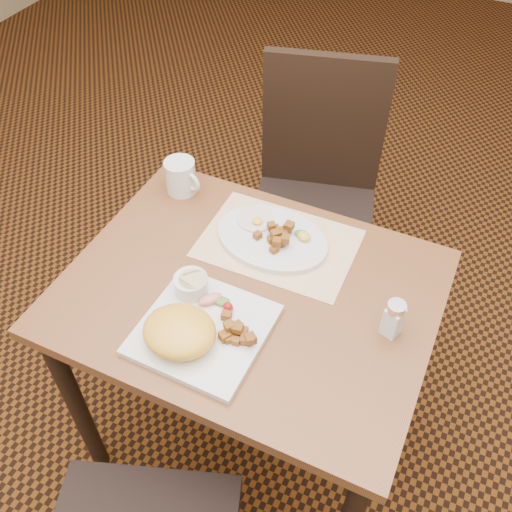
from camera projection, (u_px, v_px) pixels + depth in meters
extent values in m
plane|color=black|center=(251.00, 431.00, 1.94)|extent=(8.00, 8.00, 0.00)
cube|color=brown|center=(249.00, 293.00, 1.41)|extent=(0.90, 0.70, 0.03)
cylinder|color=black|center=(77.00, 406.00, 1.61)|extent=(0.05, 0.05, 0.71)
cylinder|color=black|center=(183.00, 265.00, 1.99)|extent=(0.05, 0.05, 0.71)
cylinder|color=black|center=(409.00, 345.00, 1.75)|extent=(0.05, 0.05, 0.71)
cube|color=black|center=(311.00, 221.00, 2.01)|extent=(0.51, 0.51, 0.05)
cylinder|color=black|center=(357.00, 240.00, 2.28)|extent=(0.04, 0.04, 0.42)
cylinder|color=black|center=(351.00, 309.00, 2.04)|extent=(0.04, 0.04, 0.42)
cylinder|color=black|center=(269.00, 228.00, 2.32)|extent=(0.04, 0.04, 0.42)
cylinder|color=black|center=(252.00, 295.00, 2.08)|extent=(0.04, 0.04, 0.42)
cube|color=black|center=(324.00, 124.00, 1.95)|extent=(0.42, 0.14, 0.50)
cube|color=white|center=(278.00, 243.00, 1.50)|extent=(0.40, 0.29, 0.00)
cube|color=silver|center=(203.00, 330.00, 1.30)|extent=(0.29, 0.29, 0.02)
ellipsoid|color=yellow|center=(179.00, 331.00, 1.25)|extent=(0.17, 0.15, 0.06)
ellipsoid|color=yellow|center=(186.00, 347.00, 1.25)|extent=(0.07, 0.06, 0.02)
ellipsoid|color=yellow|center=(164.00, 318.00, 1.30)|extent=(0.07, 0.06, 0.02)
cylinder|color=silver|center=(191.00, 285.00, 1.36)|extent=(0.08, 0.08, 0.04)
cylinder|color=beige|center=(193.00, 280.00, 1.34)|extent=(0.07, 0.07, 0.01)
ellipsoid|color=#387223|center=(222.00, 301.00, 1.34)|extent=(0.04, 0.03, 0.01)
ellipsoid|color=red|center=(228.00, 307.00, 1.32)|extent=(0.03, 0.03, 0.03)
ellipsoid|color=#F28C72|center=(210.00, 299.00, 1.34)|extent=(0.06, 0.07, 0.02)
cylinder|color=white|center=(256.00, 219.00, 1.54)|extent=(0.10, 0.10, 0.01)
ellipsoid|color=yellow|center=(257.00, 221.00, 1.52)|extent=(0.03, 0.03, 0.01)
ellipsoid|color=#387223|center=(302.00, 234.00, 1.50)|extent=(0.04, 0.03, 0.01)
ellipsoid|color=yellow|center=(304.00, 236.00, 1.48)|extent=(0.04, 0.04, 0.02)
cube|color=white|center=(393.00, 321.00, 1.28)|extent=(0.05, 0.05, 0.08)
cylinder|color=silver|center=(397.00, 307.00, 1.24)|extent=(0.05, 0.05, 0.02)
cylinder|color=silver|center=(181.00, 176.00, 1.62)|extent=(0.09, 0.09, 0.10)
torus|color=silver|center=(192.00, 182.00, 1.60)|extent=(0.06, 0.03, 0.06)
cube|color=#8E5317|center=(234.00, 330.00, 1.28)|extent=(0.03, 0.03, 0.02)
cube|color=#8E5317|center=(251.00, 339.00, 1.26)|extent=(0.03, 0.03, 0.02)
cube|color=#8E5317|center=(229.00, 326.00, 1.27)|extent=(0.03, 0.03, 0.02)
cube|color=#8E5317|center=(238.00, 325.00, 1.29)|extent=(0.02, 0.02, 0.02)
cube|color=#8E5317|center=(232.00, 329.00, 1.28)|extent=(0.02, 0.02, 0.02)
cube|color=#8E5317|center=(236.00, 341.00, 1.26)|extent=(0.02, 0.02, 0.02)
cube|color=#8E5317|center=(245.00, 340.00, 1.26)|extent=(0.03, 0.03, 0.02)
cube|color=#8E5317|center=(234.00, 327.00, 1.27)|extent=(0.02, 0.02, 0.02)
cube|color=#8E5317|center=(245.00, 340.00, 1.26)|extent=(0.02, 0.02, 0.02)
cube|color=#8E5317|center=(226.00, 316.00, 1.31)|extent=(0.03, 0.02, 0.02)
cube|color=#8E5317|center=(244.00, 331.00, 1.28)|extent=(0.02, 0.02, 0.02)
cube|color=#8E5317|center=(250.00, 339.00, 1.25)|extent=(0.02, 0.03, 0.02)
cube|color=#8E5317|center=(237.00, 328.00, 1.27)|extent=(0.03, 0.03, 0.02)
cube|color=#8E5317|center=(229.00, 339.00, 1.27)|extent=(0.02, 0.02, 0.02)
cube|color=#8E5317|center=(237.00, 333.00, 1.28)|extent=(0.02, 0.02, 0.02)
cube|color=#8E5317|center=(225.00, 336.00, 1.27)|extent=(0.03, 0.03, 0.02)
cube|color=#8E5317|center=(276.00, 230.00, 1.50)|extent=(0.03, 0.03, 0.02)
cube|color=#8E5317|center=(274.00, 240.00, 1.48)|extent=(0.03, 0.03, 0.02)
cube|color=#8E5317|center=(272.00, 239.00, 1.48)|extent=(0.03, 0.03, 0.02)
cube|color=#8E5317|center=(275.00, 240.00, 1.48)|extent=(0.02, 0.02, 0.02)
cube|color=#8E5317|center=(279.00, 231.00, 1.50)|extent=(0.02, 0.02, 0.01)
cube|color=#8E5317|center=(283.00, 240.00, 1.48)|extent=(0.02, 0.02, 0.02)
cube|color=#8E5317|center=(277.00, 238.00, 1.48)|extent=(0.03, 0.03, 0.02)
cube|color=#8E5317|center=(274.00, 250.00, 1.45)|extent=(0.02, 0.02, 0.02)
cube|color=#8E5317|center=(274.00, 231.00, 1.50)|extent=(0.03, 0.03, 0.02)
cube|color=#8E5317|center=(286.00, 231.00, 1.50)|extent=(0.03, 0.03, 0.02)
cube|color=#8E5317|center=(275.00, 235.00, 1.46)|extent=(0.03, 0.03, 0.02)
cube|color=#8E5317|center=(284.00, 233.00, 1.49)|extent=(0.03, 0.03, 0.02)
cube|color=#8E5317|center=(258.00, 235.00, 1.49)|extent=(0.02, 0.02, 0.02)
cube|color=#8E5317|center=(289.00, 226.00, 1.49)|extent=(0.02, 0.03, 0.02)
cube|color=#8E5317|center=(286.00, 239.00, 1.45)|extent=(0.03, 0.03, 0.02)
cube|color=#8E5317|center=(277.00, 242.00, 1.45)|extent=(0.03, 0.03, 0.02)
cube|color=#8E5317|center=(279.00, 243.00, 1.47)|extent=(0.03, 0.03, 0.02)
cube|color=#8E5317|center=(271.00, 226.00, 1.49)|extent=(0.03, 0.03, 0.02)
cube|color=#8E5317|center=(276.00, 237.00, 1.48)|extent=(0.03, 0.03, 0.02)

